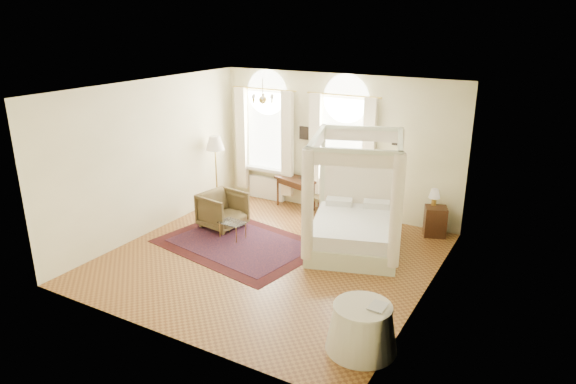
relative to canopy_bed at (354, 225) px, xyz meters
name	(u,v)px	position (x,y,z in m)	size (l,w,h in m)	color
ground	(271,258)	(-1.25, -1.17, -0.53)	(6.00, 6.00, 0.00)	brown
room_walls	(270,161)	(-1.25, -1.17, 1.45)	(6.00, 6.00, 6.00)	#FFF5C2
window_left	(266,143)	(-3.15, 1.71, 0.95)	(1.62, 0.27, 3.29)	white
window_right	(342,154)	(-1.05, 1.71, 0.95)	(1.62, 0.27, 3.29)	white
chandelier	(263,98)	(-2.15, 0.03, 2.37)	(0.51, 0.45, 0.50)	#B6963C
wall_pictures	(340,136)	(-1.16, 1.80, 1.36)	(2.54, 0.03, 0.39)	black
canopy_bed	(354,225)	(0.00, 0.00, 0.00)	(2.32, 2.58, 2.35)	beige
nightstand	(435,221)	(1.25, 1.53, -0.21)	(0.45, 0.41, 0.65)	#3D1C10
nightstand_lamp	(435,195)	(1.16, 1.64, 0.35)	(0.25, 0.25, 0.36)	#B6963C
writing_desk	(296,183)	(-2.18, 1.53, 0.12)	(1.13, 0.82, 0.76)	#3D1C10
laptop	(307,179)	(-1.92, 1.59, 0.24)	(0.35, 0.22, 0.03)	black
stool	(319,199)	(-1.51, 1.48, -0.17)	(0.50, 0.50, 0.44)	#44361D
armchair	(223,210)	(-3.01, -0.36, -0.13)	(0.87, 0.89, 0.81)	#4B3C20
coffee_table	(232,224)	(-2.46, -0.76, -0.20)	(0.57, 0.43, 0.37)	silver
floor_lamp	(215,147)	(-3.95, 0.68, 0.99)	(0.46, 0.46, 1.79)	#B6963C
oriental_rug	(239,244)	(-2.16, -0.95, -0.53)	(3.55, 2.83, 0.01)	#3F0F0F
side_table	(362,328)	(1.39, -3.02, -0.19)	(1.02, 1.02, 0.70)	white
book	(370,304)	(1.47, -2.96, 0.18)	(0.22, 0.30, 0.03)	black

